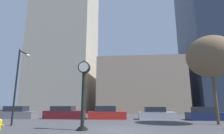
{
  "coord_description": "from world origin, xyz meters",
  "views": [
    {
      "loc": [
        0.73,
        -11.94,
        1.67
      ],
      "look_at": [
        -1.44,
        10.8,
        6.47
      ],
      "focal_mm": 28.0,
      "sensor_mm": 36.0,
      "label": 1
    }
  ],
  "objects": [
    {
      "name": "car_navy",
      "position": [
        8.72,
        7.74,
        0.56
      ],
      "size": [
        3.93,
        2.02,
        1.34
      ],
      "rotation": [
        0.0,
        0.0,
        0.03
      ],
      "color": "#19234C",
      "rests_on": "ground_plane"
    },
    {
      "name": "building_storefront_row",
      "position": [
        2.97,
        24.0,
        5.01
      ],
      "size": [
        15.8,
        12.0,
        10.03
      ],
      "color": "tan",
      "rests_on": "ground_plane"
    },
    {
      "name": "street_lamp_left",
      "position": [
        -8.4,
        1.8,
        4.11
      ],
      "size": [
        0.36,
        1.57,
        6.16
      ],
      "color": "black",
      "rests_on": "ground_plane"
    },
    {
      "name": "ground_plane",
      "position": [
        0.0,
        0.0,
        0.0
      ],
      "size": [
        200.0,
        200.0,
        0.0
      ],
      "primitive_type": "plane",
      "color": "#424247"
    },
    {
      "name": "car_red",
      "position": [
        -1.73,
        8.05,
        0.6
      ],
      "size": [
        4.24,
        1.97,
        1.42
      ],
      "rotation": [
        0.0,
        0.0,
        0.04
      ],
      "color": "red",
      "rests_on": "ground_plane"
    },
    {
      "name": "building_glass_modern",
      "position": [
        19.61,
        24.0,
        16.77
      ],
      "size": [
        13.57,
        12.0,
        33.54
      ],
      "color": "#2D384C",
      "rests_on": "ground_plane"
    },
    {
      "name": "car_grey",
      "position": [
        -12.29,
        7.94,
        0.58
      ],
      "size": [
        4.25,
        2.02,
        1.39
      ],
      "rotation": [
        0.0,
        0.0,
        0.05
      ],
      "color": "slate",
      "rests_on": "ground_plane"
    },
    {
      "name": "street_clock",
      "position": [
        -2.29,
        -0.45,
        2.65
      ],
      "size": [
        0.8,
        0.73,
        4.62
      ],
      "color": "black",
      "rests_on": "ground_plane"
    },
    {
      "name": "fire_hydrant_far",
      "position": [
        -7.73,
        -0.76,
        0.34
      ],
      "size": [
        0.6,
        0.26,
        0.68
      ],
      "color": "yellow",
      "rests_on": "ground_plane"
    },
    {
      "name": "building_tall_tower",
      "position": [
        -13.04,
        24.0,
        15.13
      ],
      "size": [
        12.26,
        12.0,
        30.27
      ],
      "color": "#BCB29E",
      "rests_on": "ground_plane"
    },
    {
      "name": "car_silver",
      "position": [
        3.64,
        7.97,
        0.56
      ],
      "size": [
        3.91,
        1.87,
        1.32
      ],
      "rotation": [
        0.0,
        0.0,
        0.03
      ],
      "color": "#BCBCC1",
      "rests_on": "ground_plane"
    },
    {
      "name": "car_maroon",
      "position": [
        -6.65,
        8.04,
        0.6
      ],
      "size": [
        4.48,
        2.03,
        1.4
      ],
      "rotation": [
        0.0,
        0.0,
        -0.03
      ],
      "color": "maroon",
      "rests_on": "ground_plane"
    },
    {
      "name": "bare_tree",
      "position": [
        7.98,
        3.7,
        5.74
      ],
      "size": [
        4.08,
        4.08,
        7.59
      ],
      "color": "brown",
      "rests_on": "ground_plane"
    }
  ]
}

